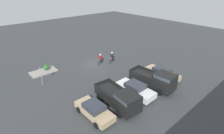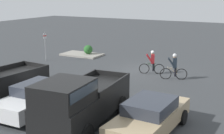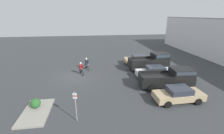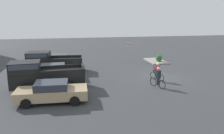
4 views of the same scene
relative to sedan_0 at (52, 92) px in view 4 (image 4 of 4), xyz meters
name	(u,v)px [view 4 (image 4 of 4)]	position (x,y,z in m)	size (l,w,h in m)	color
ground_plane	(160,78)	(3.92, -9.55, -0.73)	(80.00, 80.00, 0.00)	#383A3D
sedan_0	(52,92)	(0.00, 0.00, 0.00)	(2.17, 4.84, 1.43)	tan
pickup_truck_0	(42,75)	(2.77, 0.90, 0.48)	(2.46, 5.72, 2.35)	black
sedan_1	(53,72)	(5.60, 0.25, -0.01)	(2.10, 4.72, 1.42)	white
pickup_truck_1	(51,61)	(8.44, 0.68, 0.39)	(2.67, 5.69, 2.14)	black
sedan_2	(58,60)	(11.20, 0.07, -0.04)	(1.93, 4.43, 1.36)	tan
cyclist_0	(157,72)	(3.34, -8.99, 0.10)	(1.68, 0.70, 1.68)	black
cyclist_1	(158,77)	(1.55, -8.30, 0.16)	(1.68, 0.70, 1.76)	black
fire_lane_sign	(128,49)	(12.71, -8.81, 0.73)	(0.07, 0.30, 2.42)	#9E9EA3
curb_island	(156,61)	(11.28, -12.13, -0.65)	(3.60, 2.09, 0.15)	gray
shrub	(159,58)	(10.72, -12.30, -0.17)	(0.81, 0.81, 0.81)	#286028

